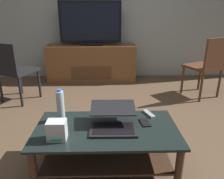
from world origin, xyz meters
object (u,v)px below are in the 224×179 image
at_px(television, 90,24).
at_px(laptop, 113,120).
at_px(side_chair, 13,69).
at_px(router_box, 57,130).
at_px(cell_phone, 145,123).
at_px(dining_chair, 208,64).
at_px(water_bottle_near, 61,106).
at_px(coffee_table, 107,140).
at_px(media_cabinet, 92,63).
at_px(tv_remote, 149,114).

distance_m(television, laptop, 2.54).
xyz_separation_m(side_chair, router_box, (0.95, -1.62, -0.04)).
bearing_deg(television, cell_phone, -75.83).
bearing_deg(television, side_chair, -136.33).
distance_m(dining_chair, water_bottle_near, 2.38).
bearing_deg(laptop, dining_chair, 47.08).
height_order(dining_chair, side_chair, dining_chair).
xyz_separation_m(coffee_table, media_cabinet, (-0.27, 2.48, 0.07)).
distance_m(coffee_table, side_chair, 1.98).
relative_size(media_cabinet, water_bottle_near, 5.55).
relative_size(television, side_chair, 1.25).
height_order(coffee_table, cell_phone, cell_phone).
distance_m(media_cabinet, laptop, 2.49).
xyz_separation_m(television, side_chair, (-1.04, -0.99, -0.54)).
bearing_deg(water_bottle_near, cell_phone, -5.00).
relative_size(cell_phone, tv_remote, 0.88).
bearing_deg(side_chair, coffee_table, -48.20).
bearing_deg(tv_remote, cell_phone, -132.88).
xyz_separation_m(television, laptop, (0.33, -2.44, -0.59)).
bearing_deg(media_cabinet, cell_phone, -75.95).
xyz_separation_m(coffee_table, television, (-0.27, 2.46, 0.77)).
relative_size(side_chair, laptop, 2.28).
bearing_deg(laptop, router_box, -158.08).
distance_m(media_cabinet, dining_chair, 2.01).
bearing_deg(tv_remote, television, 85.83).
distance_m(laptop, router_box, 0.45).
relative_size(laptop, water_bottle_near, 1.31).
xyz_separation_m(router_box, cell_phone, (0.69, 0.23, -0.07)).
height_order(television, laptop, television).
relative_size(water_bottle_near, cell_phone, 2.08).
distance_m(laptop, tv_remote, 0.40).
bearing_deg(router_box, media_cabinet, 88.03).
distance_m(coffee_table, tv_remote, 0.47).
distance_m(coffee_table, water_bottle_near, 0.49).
relative_size(laptop, tv_remote, 2.39).
height_order(router_box, cell_phone, router_box).
height_order(side_chair, water_bottle_near, side_chair).
bearing_deg(tv_remote, dining_chair, 29.68).
bearing_deg(cell_phone, dining_chair, 42.41).
bearing_deg(router_box, dining_chair, 42.73).
distance_m(television, cell_phone, 2.55).
bearing_deg(cell_phone, media_cabinet, 94.55).
distance_m(coffee_table, laptop, 0.19).
relative_size(television, tv_remote, 6.80).
height_order(dining_chair, water_bottle_near, dining_chair).
bearing_deg(side_chair, water_bottle_near, -55.26).
xyz_separation_m(media_cabinet, television, (0.00, -0.02, 0.70)).
distance_m(router_box, cell_phone, 0.73).
relative_size(coffee_table, router_box, 7.73).
height_order(dining_chair, laptop, dining_chair).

